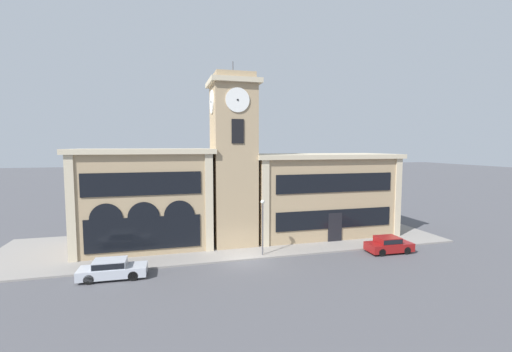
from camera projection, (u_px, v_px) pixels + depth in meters
The scene contains 9 objects.
ground_plane at pixel (246, 261), 29.02m from camera, with size 300.00×300.00×0.00m, color #4C4C51.
sidewalk_kerb at pixel (232, 241), 34.92m from camera, with size 43.27×12.29×0.15m.
clock_tower at pixel (233, 161), 33.20m from camera, with size 4.71×4.71×17.72m.
town_hall_left_wing at pixel (145, 198), 32.83m from camera, with size 12.73×7.89×9.47m.
town_hall_right_wing at pixel (320, 194), 37.65m from camera, with size 16.03×7.89×8.87m.
parked_car_near at pixel (112, 269), 25.08m from camera, with size 4.81×1.93×1.43m.
parked_car_mid at pixel (388, 244), 31.22m from camera, with size 4.16×1.99×1.48m.
street_lamp at pixel (263, 218), 29.87m from camera, with size 0.36×0.36×4.90m.
fire_hydrant at pixel (374, 243), 32.46m from camera, with size 0.22×0.22×0.87m.
Camera 1 is at (-6.59, -27.52, 9.68)m, focal length 24.00 mm.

